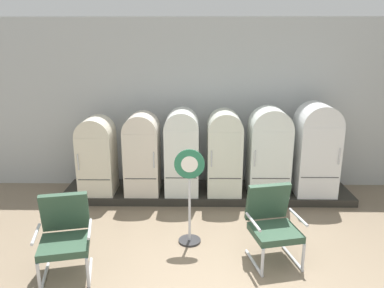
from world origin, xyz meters
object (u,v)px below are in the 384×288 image
object	(u,v)px
refrigerator_0	(97,153)
refrigerator_3	(224,150)
refrigerator_1	(142,151)
sign_stand	(190,201)
refrigerator_2	(182,149)
refrigerator_4	(269,149)
armchair_right	(272,221)
armchair_left	(65,233)
refrigerator_5	(316,146)

from	to	relation	value
refrigerator_0	refrigerator_3	xyz separation A→B (m)	(2.26, 0.04, 0.06)
refrigerator_1	sign_stand	size ratio (longest dim) A/B	1.04
refrigerator_0	refrigerator_2	size ratio (longest dim) A/B	0.92
refrigerator_0	refrigerator_3	distance (m)	2.26
refrigerator_0	refrigerator_4	bearing A→B (deg)	0.12
refrigerator_1	refrigerator_4	distance (m)	2.23
refrigerator_1	refrigerator_3	xyz separation A→B (m)	(1.45, 0.03, 0.02)
refrigerator_1	refrigerator_2	xyz separation A→B (m)	(0.70, 0.03, 0.03)
refrigerator_4	armchair_right	xyz separation A→B (m)	(-0.28, -1.88, -0.42)
refrigerator_1	refrigerator_2	size ratio (longest dim) A/B	0.96
refrigerator_3	armchair_right	size ratio (longest dim) A/B	1.49
refrigerator_1	armchair_left	xyz separation A→B (m)	(-0.65, -2.23, -0.37)
refrigerator_2	armchair_right	size ratio (longest dim) A/B	1.51
armchair_right	sign_stand	world-z (taller)	sign_stand
refrigerator_2	armchair_right	bearing A→B (deg)	-56.91
refrigerator_2	sign_stand	world-z (taller)	refrigerator_2
refrigerator_1	refrigerator_4	bearing A→B (deg)	-0.05
refrigerator_1	sign_stand	world-z (taller)	refrigerator_1
armchair_right	armchair_left	bearing A→B (deg)	-172.51
refrigerator_4	refrigerator_5	distance (m)	0.83
refrigerator_1	armchair_left	size ratio (longest dim) A/B	1.45
refrigerator_3	refrigerator_4	xyz separation A→B (m)	(0.78, -0.03, 0.03)
refrigerator_0	armchair_right	xyz separation A→B (m)	(2.76, -1.88, -0.33)
refrigerator_2	sign_stand	xyz separation A→B (m)	(0.17, -1.55, -0.29)
refrigerator_1	armchair_right	xyz separation A→B (m)	(1.95, -1.88, -0.37)
refrigerator_2	refrigerator_5	world-z (taller)	refrigerator_5
refrigerator_5	sign_stand	xyz separation A→B (m)	(-2.20, -1.55, -0.35)
sign_stand	refrigerator_4	bearing A→B (deg)	47.94
refrigerator_3	refrigerator_5	world-z (taller)	refrigerator_5
sign_stand	refrigerator_5	bearing A→B (deg)	35.28
refrigerator_0	armchair_right	world-z (taller)	refrigerator_0
armchair_right	refrigerator_4	bearing A→B (deg)	81.54
refrigerator_2	sign_stand	bearing A→B (deg)	-83.90
refrigerator_5	refrigerator_0	bearing A→B (deg)	-179.30
refrigerator_0	refrigerator_2	bearing A→B (deg)	1.63
refrigerator_3	armchair_left	size ratio (longest dim) A/B	1.49
refrigerator_0	armchair_left	size ratio (longest dim) A/B	1.38
refrigerator_3	armchair_right	distance (m)	2.02
refrigerator_1	armchair_left	bearing A→B (deg)	-106.21
refrigerator_2	sign_stand	distance (m)	1.58
refrigerator_0	sign_stand	size ratio (longest dim) A/B	0.99
refrigerator_0	armchair_left	world-z (taller)	refrigerator_0
refrigerator_3	armchair_right	bearing A→B (deg)	-75.34
armchair_right	refrigerator_2	bearing A→B (deg)	123.09
refrigerator_5	refrigerator_4	bearing A→B (deg)	-177.19
sign_stand	armchair_left	bearing A→B (deg)	-154.83
sign_stand	refrigerator_2	bearing A→B (deg)	96.10
sign_stand	refrigerator_0	bearing A→B (deg)	138.00
refrigerator_3	refrigerator_1	bearing A→B (deg)	-178.76
refrigerator_4	sign_stand	distance (m)	2.06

